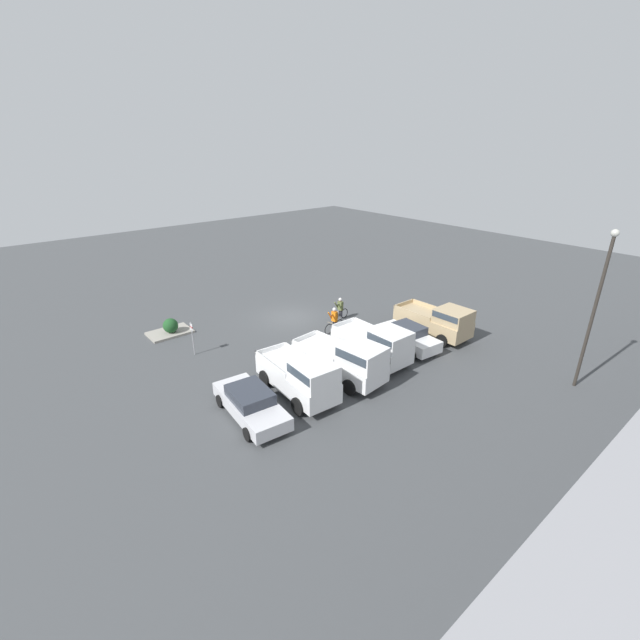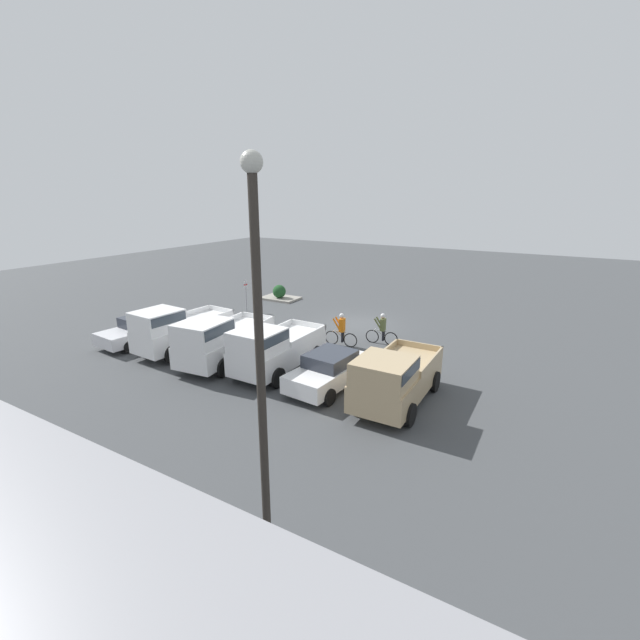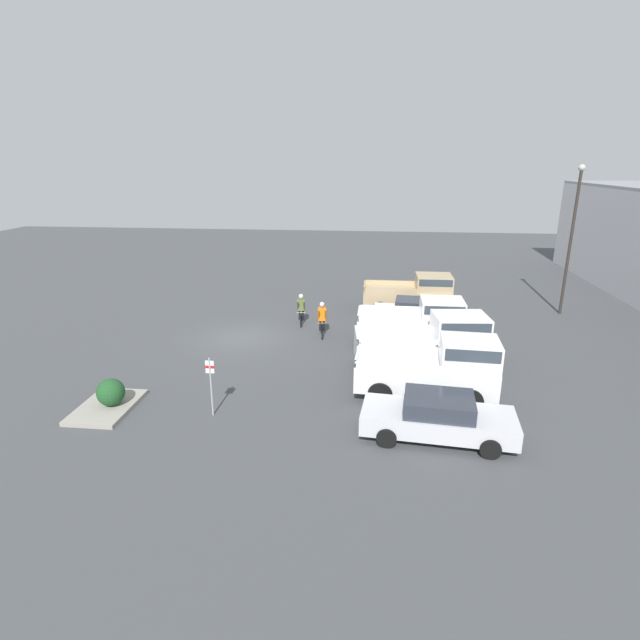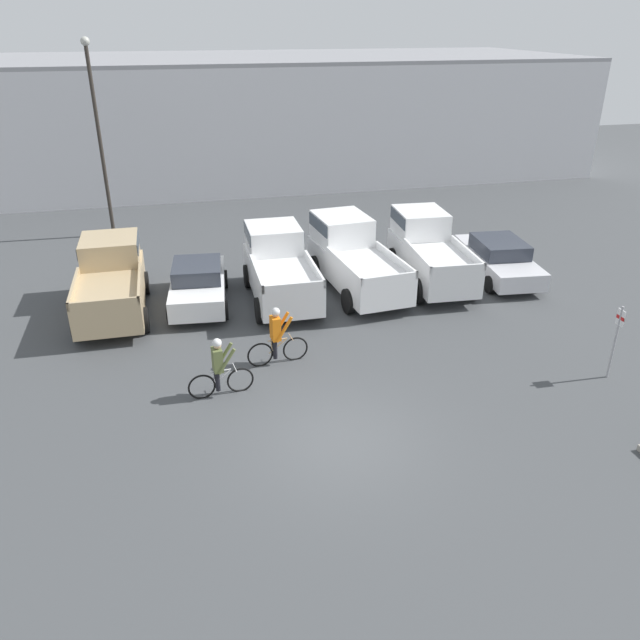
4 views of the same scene
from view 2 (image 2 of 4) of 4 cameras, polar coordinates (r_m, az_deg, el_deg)
name	(u,v)px [view 2 (image 2 of 4)]	position (r m, az deg, el deg)	size (l,w,h in m)	color
ground_plane	(359,324)	(26.03, 5.22, -0.54)	(80.00, 80.00, 0.00)	#424447
pickup_truck_0	(394,377)	(16.03, 9.87, -7.53)	(2.25, 4.98, 2.19)	tan
sedan_0	(330,370)	(17.42, 1.37, -6.64)	(2.26, 4.36, 1.49)	white
pickup_truck_1	(273,348)	(18.65, -6.26, -3.74)	(2.26, 4.90, 2.27)	white
pickup_truck_2	(220,339)	(20.06, -13.22, -2.52)	(2.58, 5.56, 2.35)	white
pickup_truck_3	(177,329)	(22.13, -18.50, -1.11)	(2.39, 5.16, 2.37)	white
sedan_1	(146,329)	(24.52, -22.23, -1.06)	(2.35, 4.93, 1.43)	silver
cyclist_0	(341,330)	(22.07, 2.87, -1.29)	(1.78, 0.50, 1.76)	black
cyclist_1	(382,329)	(22.54, 8.30, -1.16)	(1.73, 0.49, 1.68)	black
fire_lane_sign	(246,292)	(28.97, -9.85, 3.68)	(0.06, 0.30, 2.13)	#9E9EA3
lamppost	(260,364)	(7.56, -7.97, -5.88)	(0.36, 0.36, 8.23)	#2D2823
curb_island	(280,298)	(32.22, -5.30, 2.92)	(2.73, 1.84, 0.15)	gray
shrub	(279,291)	(31.91, -5.45, 3.82)	(0.97, 0.97, 0.97)	#1E4C23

